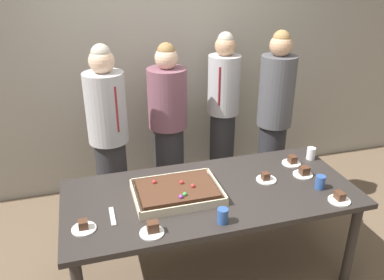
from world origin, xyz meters
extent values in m
plane|color=brown|center=(0.00, 0.00, 0.00)|extent=(12.00, 12.00, 0.00)
cube|color=#9E998E|center=(0.00, 1.60, 1.50)|extent=(8.00, 0.12, 3.00)
cube|color=#2D2826|center=(0.00, 0.00, 0.72)|extent=(2.07, 0.93, 0.04)
cylinder|color=#2D2826|center=(0.96, -0.38, 0.35)|extent=(0.07, 0.07, 0.70)
cylinder|color=#2D2826|center=(-0.96, 0.38, 0.35)|extent=(0.07, 0.07, 0.70)
cylinder|color=#2D2826|center=(0.96, 0.38, 0.35)|extent=(0.07, 0.07, 0.70)
cube|color=beige|center=(-0.25, 0.01, 0.74)|extent=(0.60, 0.44, 0.01)
cube|color=beige|center=(-0.25, -0.20, 0.77)|extent=(0.60, 0.01, 0.05)
cube|color=beige|center=(-0.25, 0.23, 0.77)|extent=(0.60, 0.01, 0.05)
cube|color=beige|center=(-0.54, 0.01, 0.77)|extent=(0.01, 0.44, 0.05)
cube|color=beige|center=(0.05, 0.01, 0.77)|extent=(0.01, 0.44, 0.05)
cube|color=#4C2D1E|center=(-0.25, 0.01, 0.78)|extent=(0.53, 0.37, 0.06)
sphere|color=green|center=(-0.22, -0.11, 0.82)|extent=(0.03, 0.03, 0.03)
sphere|color=purple|center=(-0.26, -0.13, 0.82)|extent=(0.03, 0.03, 0.03)
sphere|color=red|center=(-0.39, 0.11, 0.82)|extent=(0.03, 0.03, 0.03)
sphere|color=red|center=(-0.20, 0.05, 0.82)|extent=(0.03, 0.03, 0.03)
sphere|color=red|center=(-0.14, -0.02, 0.82)|extent=(0.03, 0.03, 0.03)
cylinder|color=white|center=(0.75, 0.03, 0.74)|extent=(0.15, 0.15, 0.01)
cube|color=#4C2D1E|center=(0.75, 0.02, 0.78)|extent=(0.06, 0.06, 0.06)
cylinder|color=white|center=(0.76, 0.22, 0.74)|extent=(0.15, 0.15, 0.01)
cube|color=#4C2D1E|center=(0.76, 0.22, 0.78)|extent=(0.06, 0.07, 0.06)
cylinder|color=white|center=(0.80, -0.36, 0.74)|extent=(0.15, 0.15, 0.01)
cube|color=#4C2D1E|center=(0.80, -0.35, 0.77)|extent=(0.05, 0.07, 0.05)
cylinder|color=white|center=(-0.49, -0.35, 0.74)|extent=(0.15, 0.15, 0.01)
cube|color=#4C2D1E|center=(-0.49, -0.34, 0.78)|extent=(0.07, 0.06, 0.06)
cylinder|color=white|center=(0.45, 0.03, 0.74)|extent=(0.15, 0.15, 0.01)
cube|color=#4C2D1E|center=(0.44, 0.03, 0.77)|extent=(0.05, 0.05, 0.06)
cylinder|color=white|center=(-0.89, -0.19, 0.74)|extent=(0.15, 0.15, 0.01)
cube|color=#4C2D1E|center=(-0.89, -0.19, 0.77)|extent=(0.06, 0.06, 0.05)
cylinder|color=#2D5199|center=(0.76, -0.18, 0.79)|extent=(0.07, 0.07, 0.10)
cylinder|color=#2D5199|center=(-0.05, -0.36, 0.79)|extent=(0.07, 0.07, 0.10)
cylinder|color=white|center=(0.95, 0.25, 0.79)|extent=(0.07, 0.07, 0.10)
cube|color=silver|center=(-0.71, -0.11, 0.74)|extent=(0.03, 0.20, 0.01)
cylinder|color=#28282D|center=(-0.62, 0.91, 0.41)|extent=(0.27, 0.27, 0.82)
cylinder|color=#B2B2B7|center=(-0.62, 0.91, 1.12)|extent=(0.34, 0.34, 0.60)
cube|color=maroon|center=(-0.56, 0.76, 1.15)|extent=(0.04, 0.02, 0.38)
sphere|color=beige|center=(-0.62, 0.91, 1.51)|extent=(0.21, 0.21, 0.21)
sphere|color=#B2A899|center=(-0.62, 0.91, 1.57)|extent=(0.16, 0.16, 0.16)
cylinder|color=#28282D|center=(0.87, 0.77, 0.43)|extent=(0.25, 0.25, 0.85)
cylinder|color=#4C4C51|center=(0.87, 0.77, 1.17)|extent=(0.32, 0.32, 0.64)
sphere|color=tan|center=(0.87, 0.77, 1.58)|extent=(0.20, 0.20, 0.20)
sphere|color=olive|center=(0.87, 0.77, 1.63)|extent=(0.15, 0.15, 0.15)
cylinder|color=#28282D|center=(0.53, 1.20, 0.42)|extent=(0.25, 0.25, 0.85)
cylinder|color=#B2B2B7|center=(0.53, 1.20, 1.13)|extent=(0.31, 0.31, 0.57)
cube|color=maroon|center=(0.45, 1.07, 1.16)|extent=(0.04, 0.02, 0.37)
sphere|color=tan|center=(0.53, 1.20, 1.51)|extent=(0.20, 0.20, 0.20)
sphere|color=#B2A899|center=(0.53, 1.20, 1.56)|extent=(0.15, 0.15, 0.15)
cylinder|color=#28282D|center=(-0.05, 1.11, 0.40)|extent=(0.29, 0.29, 0.80)
cylinder|color=#7A4C5B|center=(-0.05, 1.11, 1.08)|extent=(0.36, 0.36, 0.56)
sphere|color=beige|center=(-0.05, 1.11, 1.45)|extent=(0.21, 0.21, 0.21)
sphere|color=olive|center=(-0.05, 1.11, 1.51)|extent=(0.16, 0.16, 0.16)
camera|label=1|loc=(-0.80, -2.24, 2.23)|focal=36.64mm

